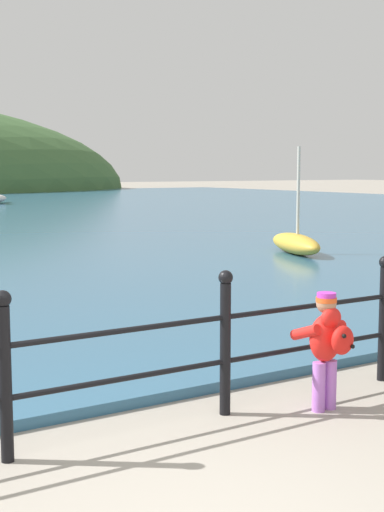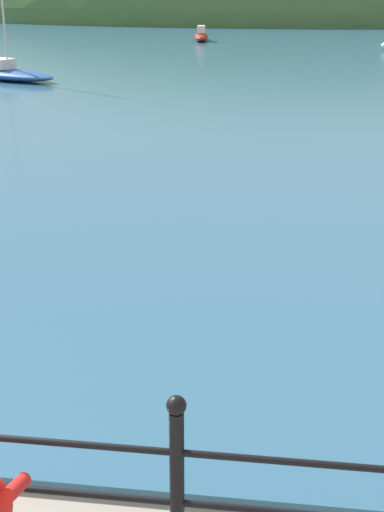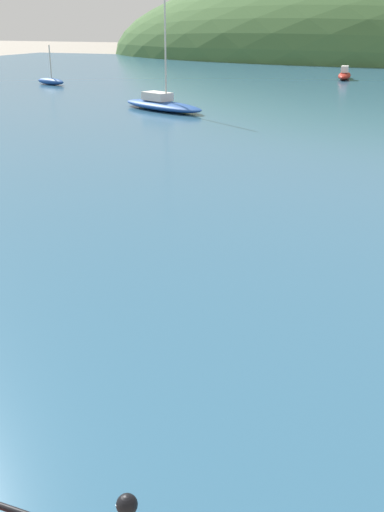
{
  "view_description": "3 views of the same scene",
  "coord_description": "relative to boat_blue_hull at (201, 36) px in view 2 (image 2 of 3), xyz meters",
  "views": [
    {
      "loc": [
        -2.0,
        -3.21,
        2.02
      ],
      "look_at": [
        3.42,
        5.56,
        0.76
      ],
      "focal_mm": 50.0,
      "sensor_mm": 36.0,
      "label": 1
    },
    {
      "loc": [
        3.61,
        -1.97,
        3.45
      ],
      "look_at": [
        2.82,
        4.04,
        1.08
      ],
      "focal_mm": 50.0,
      "sensor_mm": 36.0,
      "label": 2
    },
    {
      "loc": [
        4.33,
        -0.71,
        3.59
      ],
      "look_at": [
        1.79,
        5.65,
        0.89
      ],
      "focal_mm": 42.0,
      "sensor_mm": 36.0,
      "label": 3
    }
  ],
  "objects": [
    {
      "name": "far_hillside",
      "position": [
        1.34,
        28.62,
        -0.37
      ],
      "size": [
        64.08,
        35.24,
        18.57
      ],
      "color": "#3D6033",
      "rests_on": "ground"
    },
    {
      "name": "boat_red_dinghy",
      "position": [
        -4.96,
        -17.23,
        -0.02
      ],
      "size": [
        4.65,
        3.09,
        5.35
      ],
      "color": "#1E4793",
      "rests_on": "water"
    },
    {
      "name": "water",
      "position": [
        1.34,
        -7.81,
        -0.32
      ],
      "size": [
        80.0,
        60.0,
        0.1
      ],
      "primitive_type": "cube",
      "color": "#2D5B7A",
      "rests_on": "ground"
    },
    {
      "name": "boat_blue_hull",
      "position": [
        0.0,
        0.0,
        0.0
      ],
      "size": [
        0.98,
        3.13,
        0.84
      ],
      "color": "maroon",
      "rests_on": "water"
    }
  ]
}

